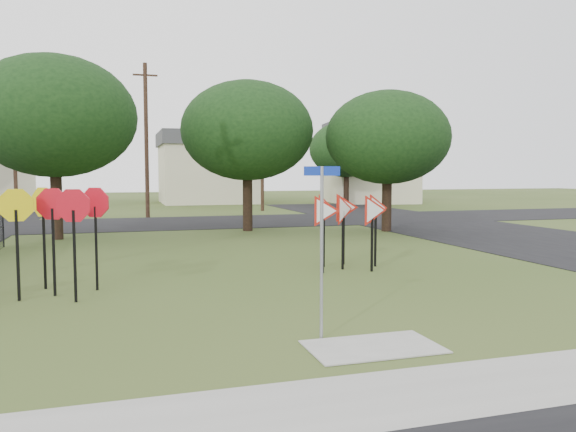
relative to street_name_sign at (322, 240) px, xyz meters
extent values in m
plane|color=#35491B|center=(0.60, 1.75, -1.59)|extent=(140.00, 140.00, 0.00)
cube|color=gray|center=(0.60, -2.45, -1.58)|extent=(30.00, 1.60, 0.02)
cube|color=black|center=(12.60, 11.75, -1.58)|extent=(8.00, 50.00, 0.02)
cube|color=black|center=(0.60, 21.75, -1.58)|extent=(60.00, 8.00, 0.02)
cube|color=gray|center=(0.60, -0.65, -1.58)|extent=(2.00, 1.20, 0.02)
cylinder|color=gray|center=(0.00, 0.00, -0.22)|extent=(0.05, 0.05, 2.75)
cube|color=#0E2B9D|center=(0.00, 0.00, 1.08)|extent=(0.56, 0.14, 0.15)
cube|color=black|center=(-4.40, 4.63, -0.65)|extent=(0.06, 0.06, 1.89)
cube|color=black|center=(-3.55, 5.00, -0.65)|extent=(0.06, 0.06, 1.89)
cube|color=black|center=(-3.93, 3.87, -0.65)|extent=(0.06, 0.06, 1.89)
cube|color=black|center=(-5.06, 4.34, -0.65)|extent=(0.06, 0.06, 1.89)
cube|color=black|center=(-4.68, 5.48, -0.65)|extent=(0.06, 0.06, 1.89)
cube|color=black|center=(2.10, 5.57, -0.79)|extent=(0.05, 0.05, 1.60)
cube|color=black|center=(2.81, 5.93, -0.79)|extent=(0.05, 0.05, 1.60)
cube|color=black|center=(3.44, 5.39, -0.79)|extent=(0.05, 0.05, 1.60)
cube|color=black|center=(2.46, 6.46, -0.79)|extent=(0.05, 0.05, 1.60)
cube|color=black|center=(3.17, 6.73, -0.79)|extent=(0.05, 0.05, 1.60)
cube|color=black|center=(3.88, 6.11, -0.79)|extent=(0.05, 0.05, 1.60)
cylinder|color=#3E291C|center=(-1.40, 25.75, 2.91)|extent=(0.24, 0.24, 9.00)
cube|color=#3E291C|center=(-1.40, 25.75, 6.71)|extent=(1.40, 0.10, 0.10)
cylinder|color=#3E291C|center=(6.60, 29.75, 2.66)|extent=(0.24, 0.24, 8.50)
cube|color=#3E291C|center=(6.60, 29.75, 6.21)|extent=(1.40, 0.10, 0.10)
cylinder|color=#3E291C|center=(-9.40, 31.75, 2.91)|extent=(0.24, 0.24, 9.00)
cube|color=#3E291C|center=(-9.40, 31.75, 6.71)|extent=(1.40, 0.10, 0.10)
cylinder|color=black|center=(-7.00, 13.75, -0.84)|extent=(0.05, 0.05, 1.50)
cube|color=beige|center=(4.60, 41.75, 0.91)|extent=(8.00, 8.00, 5.00)
cube|color=#424246|center=(4.60, 41.75, 4.01)|extent=(8.40, 8.40, 1.20)
cube|color=beige|center=(18.60, 37.75, 1.41)|extent=(7.91, 7.91, 6.00)
cube|color=#424246|center=(18.60, 37.75, 5.01)|extent=(8.30, 8.30, 1.20)
cylinder|color=black|center=(-5.40, 15.75, -0.28)|extent=(0.44, 0.44, 2.62)
ellipsoid|color=black|center=(-5.40, 15.75, 3.27)|extent=(6.40, 6.40, 4.80)
cylinder|color=black|center=(2.60, 16.75, -0.37)|extent=(0.44, 0.44, 2.45)
ellipsoid|color=black|center=(2.60, 16.75, 2.96)|extent=(6.00, 6.00, 4.50)
cylinder|color=black|center=(8.60, 14.75, -0.45)|extent=(0.44, 0.44, 2.27)
ellipsoid|color=black|center=(8.60, 14.75, 2.64)|extent=(5.60, 5.60, 4.20)
cylinder|color=black|center=(14.60, 33.75, -0.37)|extent=(0.44, 0.44, 2.45)
ellipsoid|color=black|center=(14.60, 33.75, 2.96)|extent=(6.00, 6.00, 4.50)
camera|label=1|loc=(-3.05, -8.23, 1.05)|focal=35.00mm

